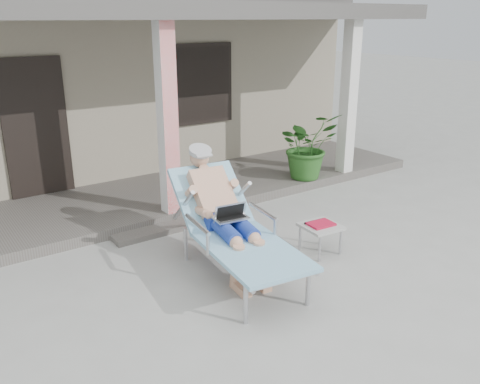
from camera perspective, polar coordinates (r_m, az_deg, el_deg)
ground at (r=5.79m, az=2.47°, el=-9.81°), size 60.00×60.00×0.00m
house at (r=11.01m, az=-18.84°, el=12.20°), size 10.40×5.40×3.30m
porch_deck at (r=8.13m, az=-10.43°, el=-0.79°), size 10.00×2.00×0.15m
porch_overhang at (r=7.62m, az=-11.52°, el=18.66°), size 10.00×2.30×2.85m
porch_step at (r=7.18m, az=-6.52°, el=-3.64°), size 2.00×0.30×0.07m
lounger at (r=5.67m, az=-1.33°, el=-0.71°), size 1.08×2.25×1.42m
side_table at (r=6.35m, az=9.04°, el=-3.97°), size 0.48×0.48×0.40m
potted_palm at (r=8.77m, az=7.56°, el=5.19°), size 1.11×0.99×1.13m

